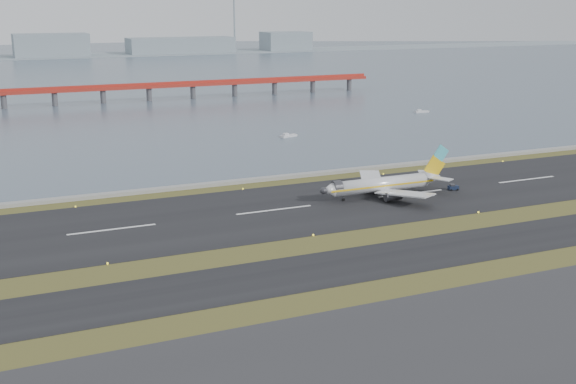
# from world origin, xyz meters

# --- Properties ---
(ground) EXTENTS (1000.00, 1000.00, 0.00)m
(ground) POSITION_xyz_m (0.00, 0.00, 0.00)
(ground) COLOR #434E1B
(ground) RESTS_ON ground
(apron_strip) EXTENTS (1000.00, 50.00, 0.10)m
(apron_strip) POSITION_xyz_m (0.00, -55.00, 0.05)
(apron_strip) COLOR #2D2D30
(apron_strip) RESTS_ON ground
(taxiway_strip) EXTENTS (1000.00, 18.00, 0.10)m
(taxiway_strip) POSITION_xyz_m (0.00, -12.00, 0.05)
(taxiway_strip) COLOR black
(taxiway_strip) RESTS_ON ground
(runway_strip) EXTENTS (1000.00, 45.00, 0.10)m
(runway_strip) POSITION_xyz_m (0.00, 30.00, 0.05)
(runway_strip) COLOR black
(runway_strip) RESTS_ON ground
(seawall) EXTENTS (1000.00, 2.50, 1.00)m
(seawall) POSITION_xyz_m (0.00, 60.00, 0.50)
(seawall) COLOR gray
(seawall) RESTS_ON ground
(bay_water) EXTENTS (1400.00, 800.00, 1.30)m
(bay_water) POSITION_xyz_m (0.00, 460.00, 0.00)
(bay_water) COLOR #4C5C6D
(bay_water) RESTS_ON ground
(red_pier) EXTENTS (260.00, 5.00, 10.20)m
(red_pier) POSITION_xyz_m (20.00, 250.00, 7.28)
(red_pier) COLOR #A5261C
(red_pier) RESTS_ON ground
(far_shoreline) EXTENTS (1400.00, 80.00, 60.50)m
(far_shoreline) POSITION_xyz_m (13.62, 620.00, 6.07)
(far_shoreline) COLOR gray
(far_shoreline) RESTS_ON ground
(airliner) EXTENTS (38.52, 32.89, 12.80)m
(airliner) POSITION_xyz_m (32.17, 30.39, 3.46)
(airliner) COLOR silver
(airliner) RESTS_ON ground
(pushback_tug) EXTENTS (3.02, 2.10, 1.77)m
(pushback_tug) POSITION_xyz_m (52.85, 28.52, 0.86)
(pushback_tug) COLOR #131D34
(pushback_tug) RESTS_ON ground
(workboat_near) EXTENTS (7.32, 4.15, 1.70)m
(workboat_near) POSITION_xyz_m (44.26, 122.06, 0.54)
(workboat_near) COLOR silver
(workboat_near) RESTS_ON ground
(workboat_far) EXTENTS (6.91, 2.74, 1.64)m
(workboat_far) POSITION_xyz_m (128.00, 156.02, 0.52)
(workboat_far) COLOR silver
(workboat_far) RESTS_ON ground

